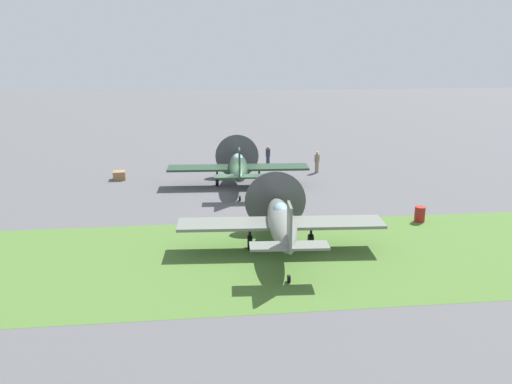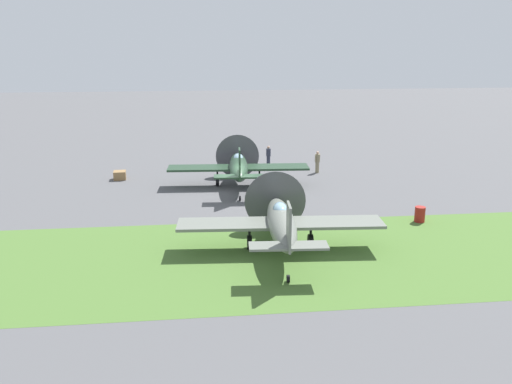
% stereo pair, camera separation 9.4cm
% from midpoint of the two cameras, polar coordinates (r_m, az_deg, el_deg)
% --- Properties ---
extents(ground_plane, '(160.00, 160.00, 0.00)m').
position_cam_midpoint_polar(ground_plane, '(35.79, -2.36, -0.72)').
color(ground_plane, '#515154').
extents(grass_verge, '(120.00, 11.00, 0.01)m').
position_cam_midpoint_polar(grass_verge, '(26.14, -0.66, -7.10)').
color(grass_verge, '#476B2D').
rests_on(grass_verge, ground).
extents(airplane_lead, '(10.16, 8.04, 3.62)m').
position_cam_midpoint_polar(airplane_lead, '(38.33, -1.98, 2.74)').
color(airplane_lead, '#233D28').
rests_on(airplane_lead, ground).
extents(airplane_wingman, '(10.35, 8.18, 3.69)m').
position_cam_midpoint_polar(airplane_wingman, '(26.53, 2.61, -3.21)').
color(airplane_wingman, slate).
rests_on(airplane_wingman, ground).
extents(ground_crew_chief, '(0.38, 0.61, 1.73)m').
position_cam_midpoint_polar(ground_crew_chief, '(44.84, 1.22, 3.89)').
color(ground_crew_chief, '#2D3342').
rests_on(ground_crew_chief, ground).
extents(ground_crew_mechanic, '(0.50, 0.45, 1.73)m').
position_cam_midpoint_polar(ground_crew_mechanic, '(42.91, 6.43, 3.25)').
color(ground_crew_mechanic, '#847A5B').
rests_on(ground_crew_mechanic, ground).
extents(fuel_drum, '(0.60, 0.60, 0.90)m').
position_cam_midpoint_polar(fuel_drum, '(32.58, 16.92, -2.27)').
color(fuel_drum, maroon).
rests_on(fuel_drum, ground).
extents(supply_crate, '(0.97, 0.97, 0.64)m').
position_cam_midpoint_polar(supply_crate, '(41.97, -14.38, 1.73)').
color(supply_crate, olive).
rests_on(supply_crate, ground).
extents(runway_marker_cone, '(0.36, 0.36, 0.44)m').
position_cam_midpoint_polar(runway_marker_cone, '(31.53, 8.65, -2.79)').
color(runway_marker_cone, orange).
rests_on(runway_marker_cone, ground).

